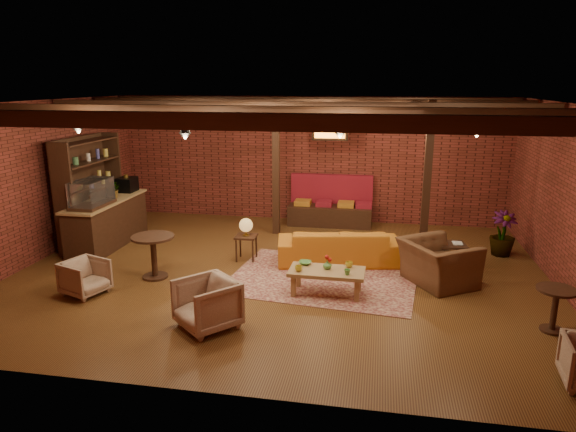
% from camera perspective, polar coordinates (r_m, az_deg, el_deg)
% --- Properties ---
extents(floor, '(10.00, 10.00, 0.00)m').
position_cam_1_polar(floor, '(9.92, -0.87, -6.31)').
color(floor, '#402210').
rests_on(floor, ground).
extents(ceiling, '(10.00, 8.00, 0.02)m').
position_cam_1_polar(ceiling, '(9.26, -0.95, 12.48)').
color(ceiling, black).
rests_on(ceiling, wall_back).
extents(wall_back, '(10.00, 0.02, 3.20)m').
position_cam_1_polar(wall_back, '(13.35, 2.42, 6.28)').
color(wall_back, maroon).
rests_on(wall_back, ground).
extents(wall_front, '(10.00, 0.02, 3.20)m').
position_cam_1_polar(wall_front, '(5.74, -8.66, -5.50)').
color(wall_front, maroon).
rests_on(wall_front, ground).
extents(wall_left, '(0.02, 8.00, 3.20)m').
position_cam_1_polar(wall_left, '(11.51, -26.19, 3.40)').
color(wall_left, maroon).
rests_on(wall_left, ground).
extents(wall_right, '(0.02, 8.00, 3.20)m').
position_cam_1_polar(wall_right, '(9.83, 29.03, 1.34)').
color(wall_right, maroon).
rests_on(wall_right, ground).
extents(ceiling_beams, '(9.80, 6.40, 0.22)m').
position_cam_1_polar(ceiling_beams, '(9.27, -0.95, 11.74)').
color(ceiling_beams, black).
rests_on(ceiling_beams, ceiling).
extents(ceiling_pipe, '(9.60, 0.12, 0.12)m').
position_cam_1_polar(ceiling_pipe, '(10.86, 0.72, 10.97)').
color(ceiling_pipe, black).
rests_on(ceiling_pipe, ceiling).
extents(post_left, '(0.16, 0.16, 3.20)m').
position_cam_1_polar(post_left, '(12.09, -1.33, 5.40)').
color(post_left, black).
rests_on(post_left, ground).
extents(post_right, '(0.16, 0.16, 3.20)m').
position_cam_1_polar(post_right, '(11.30, 15.23, 4.22)').
color(post_right, black).
rests_on(post_right, ground).
extents(service_counter, '(0.80, 2.50, 1.60)m').
position_cam_1_polar(service_counter, '(12.00, -19.51, 0.57)').
color(service_counter, black).
rests_on(service_counter, ground).
extents(plant_counter, '(0.35, 0.39, 0.30)m').
position_cam_1_polar(plant_counter, '(12.03, -18.80, 2.72)').
color(plant_counter, '#337F33').
rests_on(plant_counter, service_counter).
extents(shelving_hutch, '(0.52, 2.00, 2.40)m').
position_cam_1_polar(shelving_hutch, '(12.20, -21.08, 2.58)').
color(shelving_hutch, black).
rests_on(shelving_hutch, ground).
extents(banquette, '(2.10, 0.70, 1.00)m').
position_cam_1_polar(banquette, '(13.06, 4.70, 1.13)').
color(banquette, maroon).
rests_on(banquette, ground).
extents(service_sign, '(0.86, 0.06, 0.30)m').
position_cam_1_polar(service_sign, '(12.30, 4.67, 9.04)').
color(service_sign, orange).
rests_on(service_sign, ceiling).
extents(ceiling_spotlights, '(6.40, 4.40, 0.28)m').
position_cam_1_polar(ceiling_spotlights, '(9.28, -0.94, 10.39)').
color(ceiling_spotlights, black).
rests_on(ceiling_spotlights, ceiling).
extents(rug, '(3.63, 2.93, 0.01)m').
position_cam_1_polar(rug, '(9.67, 3.94, -6.88)').
color(rug, maroon).
rests_on(rug, floor).
extents(sofa, '(2.56, 1.37, 0.71)m').
position_cam_1_polar(sofa, '(10.40, 5.63, -3.32)').
color(sofa, '#BA6719').
rests_on(sofa, floor).
extents(coffee_table, '(1.30, 0.66, 0.69)m').
position_cam_1_polar(coffee_table, '(8.87, 4.25, -6.28)').
color(coffee_table, '#A1774B').
rests_on(coffee_table, floor).
extents(side_table_lamp, '(0.43, 0.43, 0.88)m').
position_cam_1_polar(side_table_lamp, '(10.45, -4.69, -1.38)').
color(side_table_lamp, black).
rests_on(side_table_lamp, floor).
extents(round_table_left, '(0.78, 0.78, 0.81)m').
position_cam_1_polar(round_table_left, '(9.82, -14.72, -3.62)').
color(round_table_left, black).
rests_on(round_table_left, floor).
extents(armchair_a, '(0.80, 0.82, 0.67)m').
position_cam_1_polar(armchair_a, '(9.52, -21.64, -6.18)').
color(armchair_a, beige).
rests_on(armchair_a, floor).
extents(armchair_b, '(1.09, 1.09, 0.82)m').
position_cam_1_polar(armchair_b, '(7.78, -9.00, -9.38)').
color(armchair_b, beige).
rests_on(armchair_b, floor).
extents(armchair_right, '(1.33, 1.46, 1.07)m').
position_cam_1_polar(armchair_right, '(9.61, 16.35, -4.26)').
color(armchair_right, brown).
rests_on(armchair_right, floor).
extents(side_table_book, '(0.56, 0.56, 0.57)m').
position_cam_1_polar(side_table_book, '(10.35, 17.78, -3.15)').
color(side_table_book, black).
rests_on(side_table_book, floor).
extents(round_table_right, '(0.57, 0.57, 0.67)m').
position_cam_1_polar(round_table_right, '(8.50, 27.58, -8.56)').
color(round_table_right, black).
rests_on(round_table_right, floor).
extents(plant_tall, '(1.89, 1.89, 2.84)m').
position_cam_1_polar(plant_tall, '(11.44, 23.23, 2.73)').
color(plant_tall, '#4C7F4C').
rests_on(plant_tall, floor).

